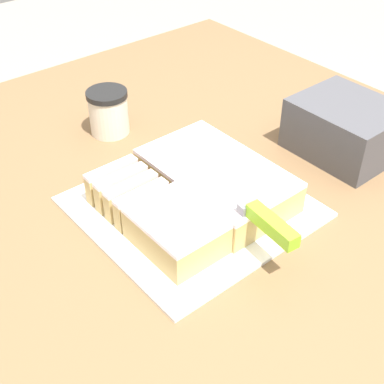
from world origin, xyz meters
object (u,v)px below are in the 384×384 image
Objects in this scene: cake_board at (192,207)px; knife at (252,210)px; cake at (197,192)px; coffee_cup at (108,112)px; storage_box at (345,128)px.

knife reaches higher than cake_board.
knife is at bearing 4.75° from cake_board.
knife is at bearing 2.02° from cake.
cake is 0.12m from knife.
cake_board is at bearing 10.95° from knife.
coffee_cup reaches higher than knife.
cake_board is at bearing -5.60° from coffee_cup.
storage_box is at bearing -70.74° from knife.
cake_board is 1.84× the size of storage_box.
coffee_cup is 0.46m from storage_box.
coffee_cup reaches higher than cake.
storage_box is at bearing 41.41° from coffee_cup.
cake is at bearing 46.78° from cake_board.
cake is 0.30m from coffee_cup.
storage_box is (0.34, 0.30, 0.00)m from coffee_cup.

